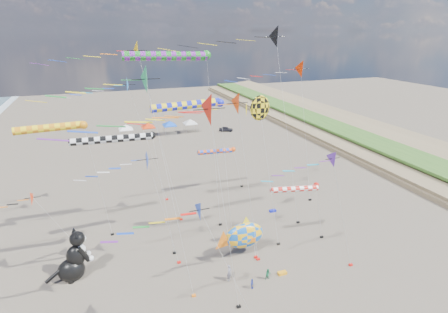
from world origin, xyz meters
name	(u,v)px	position (x,y,z in m)	size (l,w,h in m)	color
delta_kite_0	(187,112)	(-5.62, 3.38, 18.02)	(13.06, 2.52, 19.57)	#C20E00
delta_kite_1	(118,53)	(-8.65, 20.10, 21.00)	(14.37, 2.33, 22.49)	#F1B407
delta_kite_2	(275,39)	(6.57, 14.22, 22.40)	(14.99, 2.58, 24.00)	black
delta_kite_3	(323,162)	(6.90, 4.79, 12.31)	(10.01, 1.66, 13.56)	#58279E
delta_kite_4	(145,162)	(-7.79, 11.39, 11.85)	(8.24, 2.20, 13.22)	#1A3BB8
delta_kite_5	(32,202)	(-18.82, 17.50, 6.66)	(8.83, 1.76, 7.91)	#FF3913
delta_kite_6	(127,86)	(-7.52, 26.44, 16.66)	(10.50, 2.01, 18.02)	blue
delta_kite_7	(298,72)	(12.57, 19.14, 18.41)	(12.20, 2.48, 19.94)	red
delta_kite_8	(201,222)	(-5.61, 0.80, 10.95)	(9.69, 1.63, 12.20)	#183BB9
delta_kite_9	(145,85)	(-7.94, 6.07, 19.61)	(9.98, 2.36, 21.08)	#1F9554
delta_kite_10	(223,105)	(-1.05, 9.01, 17.08)	(11.60, 2.17, 18.50)	red
windsock_0	(218,151)	(4.67, 26.88, 6.39)	(7.24, 0.72, 6.80)	#E04C0F
windsock_1	(190,105)	(-2.51, 14.56, 16.12)	(8.90, 0.87, 16.62)	#131CC5
windsock_2	(297,189)	(8.03, 10.31, 7.03)	(7.20, 0.67, 7.42)	red
windsock_3	(54,128)	(-15.84, 19.45, 13.76)	(8.28, 0.86, 14.24)	orange
windsock_4	(171,56)	(-3.77, 17.12, 20.75)	(10.30, 0.97, 21.29)	#188821
windsock_5	(116,139)	(-10.05, 13.21, 13.72)	(9.10, 0.72, 14.15)	black
angelfish_kite	(258,109)	(4.20, 12.77, 15.58)	(3.74, 3.02, 17.02)	yellow
cat_inflatable	(72,255)	(-15.35, 12.67, 2.63)	(3.90, 1.95, 5.27)	black
fish_inflatable	(244,235)	(1.85, 10.43, 2.46)	(5.94, 2.40, 4.71)	blue
person_adult	(229,273)	(-1.08, 7.09, 0.86)	(0.63, 0.41, 1.72)	slate
child_green	(268,274)	(2.56, 5.86, 0.60)	(0.58, 0.45, 1.20)	#196E43
child_blue	(252,284)	(0.53, 5.22, 0.54)	(0.63, 0.26, 1.07)	#283AAB
kite_bag_0	(273,211)	(9.39, 17.96, 0.15)	(0.90, 0.44, 0.30)	#121BB4
kite_bag_2	(242,241)	(2.72, 12.72, 0.15)	(0.90, 0.44, 0.30)	black
kite_bag_3	(282,273)	(4.26, 6.03, 0.15)	(0.90, 0.44, 0.30)	orange
tent_row	(159,122)	(1.50, 60.00, 3.15)	(19.20, 4.20, 3.80)	white
parked_car	(226,129)	(17.45, 58.00, 0.57)	(1.35, 3.36, 1.14)	#26262D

